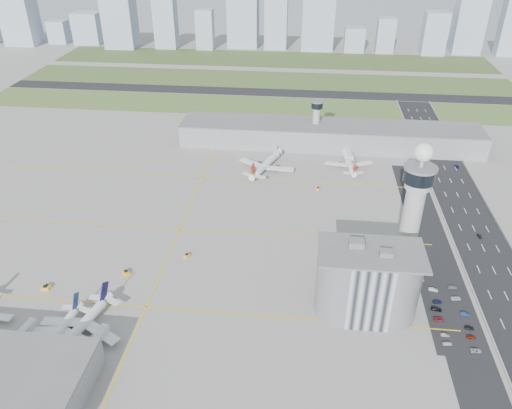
# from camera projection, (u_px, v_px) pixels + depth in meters

# --- Properties ---
(ground) EXTENTS (1000.00, 1000.00, 0.00)m
(ground) POSITION_uv_depth(u_px,v_px,m) (248.00, 270.00, 234.46)
(ground) COLOR #9E9B93
(grass_strip_0) EXTENTS (480.00, 50.00, 0.08)m
(grass_strip_0) POSITION_uv_depth(u_px,v_px,m) (257.00, 106.00, 428.43)
(grass_strip_0) COLOR #4D6B32
(grass_strip_0) RESTS_ON ground
(grass_strip_1) EXTENTS (480.00, 60.00, 0.08)m
(grass_strip_1) POSITION_uv_depth(u_px,v_px,m) (265.00, 80.00, 492.46)
(grass_strip_1) COLOR #3C5227
(grass_strip_1) RESTS_ON ground
(grass_strip_2) EXTENTS (480.00, 70.00, 0.08)m
(grass_strip_2) POSITION_uv_depth(u_px,v_px,m) (272.00, 59.00, 560.77)
(grass_strip_2) COLOR #3F5227
(grass_strip_2) RESTS_ON ground
(runway) EXTENTS (480.00, 22.00, 0.10)m
(runway) POSITION_uv_depth(u_px,v_px,m) (261.00, 92.00, 460.01)
(runway) COLOR black
(runway) RESTS_ON ground
(highway) EXTENTS (28.00, 500.00, 0.10)m
(highway) POSITION_uv_depth(u_px,v_px,m) (502.00, 287.00, 223.71)
(highway) COLOR black
(highway) RESTS_ON ground
(barrier_left) EXTENTS (0.60, 500.00, 1.20)m
(barrier_left) POSITION_uv_depth(u_px,v_px,m) (470.00, 284.00, 224.73)
(barrier_left) COLOR #9E9E99
(barrier_left) RESTS_ON ground
(landside_road) EXTENTS (18.00, 260.00, 0.08)m
(landside_road) POSITION_uv_depth(u_px,v_px,m) (450.00, 298.00, 217.51)
(landside_road) COLOR black
(landside_road) RESTS_ON ground
(parking_lot) EXTENTS (20.00, 44.00, 0.10)m
(parking_lot) POSITION_uv_depth(u_px,v_px,m) (451.00, 317.00, 207.44)
(parking_lot) COLOR black
(parking_lot) RESTS_ON ground
(taxiway_line_h_0) EXTENTS (260.00, 0.60, 0.01)m
(taxiway_line_h_0) POSITION_uv_depth(u_px,v_px,m) (146.00, 307.00, 212.58)
(taxiway_line_h_0) COLOR yellow
(taxiway_line_h_0) RESTS_ON ground
(taxiway_line_h_1) EXTENTS (260.00, 0.60, 0.01)m
(taxiway_line_h_1) POSITION_uv_depth(u_px,v_px,m) (180.00, 229.00, 263.81)
(taxiway_line_h_1) COLOR yellow
(taxiway_line_h_1) RESTS_ON ground
(taxiway_line_h_2) EXTENTS (260.00, 0.60, 0.01)m
(taxiway_line_h_2) POSITION_uv_depth(u_px,v_px,m) (203.00, 177.00, 315.04)
(taxiway_line_h_2) COLOR yellow
(taxiway_line_h_2) RESTS_ON ground
(taxiway_line_v) EXTENTS (0.60, 260.00, 0.01)m
(taxiway_line_v) POSITION_uv_depth(u_px,v_px,m) (180.00, 229.00, 263.81)
(taxiway_line_v) COLOR yellow
(taxiway_line_v) RESTS_ON ground
(control_tower) EXTENTS (14.00, 14.00, 64.50)m
(control_tower) POSITION_uv_depth(u_px,v_px,m) (414.00, 206.00, 216.63)
(control_tower) COLOR #ADAAA5
(control_tower) RESTS_ON ground
(secondary_tower) EXTENTS (8.60, 8.60, 31.90)m
(secondary_tower) POSITION_uv_depth(u_px,v_px,m) (316.00, 119.00, 350.11)
(secondary_tower) COLOR #ADAAA5
(secondary_tower) RESTS_ON ground
(admin_building) EXTENTS (42.00, 24.00, 33.50)m
(admin_building) POSITION_uv_depth(u_px,v_px,m) (368.00, 282.00, 202.99)
(admin_building) COLOR #B2B2B7
(admin_building) RESTS_ON ground
(terminal_pier) EXTENTS (210.00, 32.00, 15.80)m
(terminal_pier) POSITION_uv_depth(u_px,v_px,m) (329.00, 135.00, 353.06)
(terminal_pier) COLOR gray
(terminal_pier) RESTS_ON ground
(airplane_near_b) EXTENTS (35.03, 39.83, 10.22)m
(airplane_near_b) POSITION_uv_depth(u_px,v_px,m) (55.00, 332.00, 193.25)
(airplane_near_b) COLOR white
(airplane_near_b) RESTS_ON ground
(airplane_near_c) EXTENTS (44.36, 49.07, 11.77)m
(airplane_near_c) POSITION_uv_depth(u_px,v_px,m) (78.00, 324.00, 195.54)
(airplane_near_c) COLOR white
(airplane_near_c) RESTS_ON ground
(airplane_far_a) EXTENTS (51.22, 55.41, 12.69)m
(airplane_far_a) POSITION_uv_depth(u_px,v_px,m) (267.00, 160.00, 322.02)
(airplane_far_a) COLOR white
(airplane_far_a) RESTS_ON ground
(airplane_far_b) EXTENTS (36.62, 41.49, 10.54)m
(airplane_far_b) POSITION_uv_depth(u_px,v_px,m) (349.00, 159.00, 325.55)
(airplane_far_b) COLOR white
(airplane_far_b) RESTS_ON ground
(jet_bridge_near_1) EXTENTS (5.39, 14.31, 5.70)m
(jet_bridge_near_1) POSITION_uv_depth(u_px,v_px,m) (11.00, 349.00, 188.67)
(jet_bridge_near_1) COLOR silver
(jet_bridge_near_1) RESTS_ON ground
(jet_bridge_near_2) EXTENTS (5.39, 14.31, 5.70)m
(jet_bridge_near_2) POSITION_uv_depth(u_px,v_px,m) (87.00, 355.00, 185.87)
(jet_bridge_near_2) COLOR silver
(jet_bridge_near_2) RESTS_ON ground
(jet_bridge_far_0) EXTENTS (5.39, 14.31, 5.70)m
(jet_bridge_far_0) POSITION_uv_depth(u_px,v_px,m) (274.00, 149.00, 345.53)
(jet_bridge_far_0) COLOR silver
(jet_bridge_far_0) RESTS_ON ground
(jet_bridge_far_1) EXTENTS (5.39, 14.31, 5.70)m
(jet_bridge_far_1) POSITION_uv_depth(u_px,v_px,m) (347.00, 152.00, 340.86)
(jet_bridge_far_1) COLOR silver
(jet_bridge_far_1) RESTS_ON ground
(tug_0) EXTENTS (3.70, 2.70, 2.04)m
(tug_0) POSITION_uv_depth(u_px,v_px,m) (45.00, 287.00, 221.92)
(tug_0) COLOR yellow
(tug_0) RESTS_ON ground
(tug_1) EXTENTS (4.02, 3.55, 1.95)m
(tug_1) POSITION_uv_depth(u_px,v_px,m) (47.00, 287.00, 222.53)
(tug_1) COLOR yellow
(tug_1) RESTS_ON ground
(tug_2) EXTENTS (4.09, 4.11, 2.00)m
(tug_2) POSITION_uv_depth(u_px,v_px,m) (126.00, 272.00, 231.28)
(tug_2) COLOR #F4A913
(tug_2) RESTS_ON ground
(tug_3) EXTENTS (3.25, 3.59, 1.73)m
(tug_3) POSITION_uv_depth(u_px,v_px,m) (187.00, 255.00, 242.75)
(tug_3) COLOR yellow
(tug_3) RESTS_ON ground
(tug_4) EXTENTS (2.57, 3.19, 1.62)m
(tug_4) POSITION_uv_depth(u_px,v_px,m) (318.00, 188.00, 300.71)
(tug_4) COLOR gold
(tug_4) RESTS_ON ground
(tug_5) EXTENTS (2.54, 3.61, 2.06)m
(tug_5) POSITION_uv_depth(u_px,v_px,m) (355.00, 167.00, 325.20)
(tug_5) COLOR yellow
(tug_5) RESTS_ON ground
(car_lot_0) EXTENTS (3.73, 1.83, 1.22)m
(car_lot_0) POSITION_uv_depth(u_px,v_px,m) (447.00, 344.00, 193.93)
(car_lot_0) COLOR silver
(car_lot_0) RESTS_ON ground
(car_lot_1) EXTENTS (3.29, 1.17, 1.08)m
(car_lot_1) POSITION_uv_depth(u_px,v_px,m) (445.00, 335.00, 197.92)
(car_lot_1) COLOR gray
(car_lot_1) RESTS_ON ground
(car_lot_2) EXTENTS (4.40, 2.27, 1.19)m
(car_lot_2) POSITION_uv_depth(u_px,v_px,m) (439.00, 319.00, 205.53)
(car_lot_2) COLOR maroon
(car_lot_2) RESTS_ON ground
(car_lot_3) EXTENTS (4.59, 2.40, 1.27)m
(car_lot_3) POSITION_uv_depth(u_px,v_px,m) (436.00, 309.00, 210.56)
(car_lot_3) COLOR black
(car_lot_3) RESTS_ON ground
(car_lot_4) EXTENTS (3.90, 1.87, 1.29)m
(car_lot_4) POSITION_uv_depth(u_px,v_px,m) (437.00, 302.00, 214.47)
(car_lot_4) COLOR #161B49
(car_lot_4) RESTS_ON ground
(car_lot_5) EXTENTS (4.10, 2.00, 1.29)m
(car_lot_5) POSITION_uv_depth(u_px,v_px,m) (433.00, 290.00, 221.29)
(car_lot_5) COLOR silver
(car_lot_5) RESTS_ON ground
(car_lot_6) EXTENTS (4.38, 2.20, 1.19)m
(car_lot_6) POSITION_uv_depth(u_px,v_px,m) (476.00, 351.00, 190.85)
(car_lot_6) COLOR #A8AAAE
(car_lot_6) RESTS_ON ground
(car_lot_7) EXTENTS (3.88, 1.85, 1.09)m
(car_lot_7) POSITION_uv_depth(u_px,v_px,m) (471.00, 337.00, 196.93)
(car_lot_7) COLOR maroon
(car_lot_7) RESTS_ON ground
(car_lot_8) EXTENTS (3.79, 1.94, 1.23)m
(car_lot_8) POSITION_uv_depth(u_px,v_px,m) (469.00, 328.00, 201.21)
(car_lot_8) COLOR black
(car_lot_8) RESTS_ON ground
(car_lot_9) EXTENTS (3.82, 1.40, 1.25)m
(car_lot_9) POSITION_uv_depth(u_px,v_px,m) (465.00, 314.00, 208.08)
(car_lot_9) COLOR navy
(car_lot_9) RESTS_ON ground
(car_lot_10) EXTENTS (4.60, 2.56, 1.22)m
(car_lot_10) POSITION_uv_depth(u_px,v_px,m) (456.00, 298.00, 216.36)
(car_lot_10) COLOR silver
(car_lot_10) RESTS_ON ground
(car_lot_11) EXTENTS (4.37, 2.27, 1.21)m
(car_lot_11) POSITION_uv_depth(u_px,v_px,m) (453.00, 287.00, 222.71)
(car_lot_11) COLOR gray
(car_lot_11) RESTS_ON ground
(car_hw_1) EXTENTS (1.74, 3.84, 1.22)m
(car_hw_1) POSITION_uv_depth(u_px,v_px,m) (480.00, 236.00, 257.35)
(car_hw_1) COLOR black
(car_hw_1) RESTS_ON ground
(car_hw_2) EXTENTS (2.72, 4.79, 1.26)m
(car_hw_2) POSITION_uv_depth(u_px,v_px,m) (457.00, 167.00, 326.49)
(car_hw_2) COLOR navy
(car_hw_2) RESTS_ON ground
(car_hw_4) EXTENTS (1.92, 3.90, 1.28)m
(car_hw_4) POSITION_uv_depth(u_px,v_px,m) (418.00, 130.00, 379.74)
(car_hw_4) COLOR slate
(car_hw_4) RESTS_ON ground
(skyline_bldg_1) EXTENTS (37.63, 30.10, 65.60)m
(skyline_bldg_1) POSITION_uv_depth(u_px,v_px,m) (19.00, 17.00, 605.15)
(skyline_bldg_1) COLOR #9EADC1
(skyline_bldg_1) RESTS_ON ground
(skyline_bldg_2) EXTENTS (22.81, 18.25, 26.79)m
(skyline_bldg_2) POSITION_uv_depth(u_px,v_px,m) (59.00, 32.00, 622.08)
(skyline_bldg_2) COLOR #9EADC1
(skyline_bldg_2) RESTS_ON ground
(skyline_bldg_3) EXTENTS (32.30, 25.84, 36.93)m
(skyline_bldg_3) POSITION_uv_depth(u_px,v_px,m) (88.00, 28.00, 616.89)
(skyline_bldg_3) COLOR #9EADC1
(skyline_bldg_3) RESTS_ON ground
(skyline_bldg_4) EXTENTS (35.81, 28.65, 60.36)m
(skyline_bldg_4) POSITION_uv_depth(u_px,v_px,m) (120.00, 21.00, 592.61)
(skyline_bldg_4) COLOR #9EADC1
(skyline_bldg_4) RESTS_ON ground
(skyline_bldg_5) EXTENTS (25.49, 20.39, 66.89)m
(skyline_bldg_5) POSITION_uv_depth(u_px,v_px,m) (165.00, 19.00, 589.68)
(skyline_bldg_5) COLOR #9EADC1
(skyline_bldg_5) RESTS_ON ground
(skyline_bldg_6) EXTENTS (20.04, 16.03, 45.20)m
(skyline_bldg_6) POSITION_uv_depth(u_px,v_px,m) (205.00, 30.00, 589.30)
(skyline_bldg_6) COLOR #9EADC1
(skyline_bldg_6) RESTS_ON ground
(skyline_bldg_7) EXTENTS (35.76, 28.61, 61.22)m
(skyline_bldg_7) POSITION_uv_depth(u_px,v_px,m) (243.00, 20.00, 597.37)
(skyline_bldg_7) COLOR #9EADC1
(skyline_bldg_7) RESTS_ON ground
(skyline_bldg_8) EXTENTS (26.33, 21.06, 83.39)m
(skyline_bldg_8) POSITION_uv_depth(u_px,v_px,m) (276.00, 12.00, 583.41)
(skyline_bldg_8) COLOR #9EADC1
(skyline_bldg_8) RESTS_ON ground
(skyline_bldg_9) EXTENTS (36.96, 29.57, 62.11)m
(skyline_bldg_9) POSITION_uv_depth(u_px,v_px,m) (318.00, 22.00, 584.87)
(skyline_bldg_9) COLOR #9EADC1
(skyline_bldg_9) RESTS_ON ground
(skyline_bldg_10) EXTENTS (23.01, 18.41, 27.75)m
(skyline_bldg_10) POSITION_uv_depth(u_px,v_px,m) (354.00, 40.00, 582.28)
(skyline_bldg_10) COLOR #9EADC1
(skyline_bldg_10) RESTS_ON ground
(skyline_bldg_11) EXTENTS (20.22, 16.18, 38.97)m
(skyline_bldg_11) POSITION_uv_depth(u_px,v_px,m) (386.00, 35.00, 575.85)
(skyline_bldg_11) COLOR #9EADC1
(skyline_bldg_11) RESTS_ON ground
(skyline_bldg_12) EXTENTS (26.14, 20.92, 46.89)m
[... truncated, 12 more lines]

